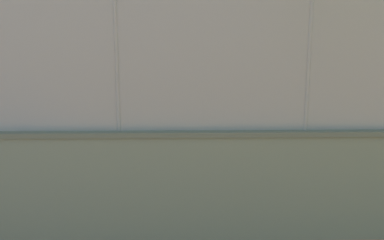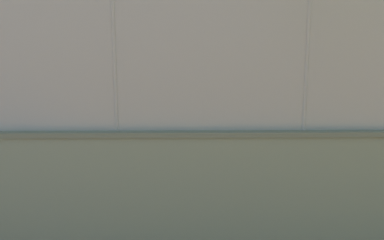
# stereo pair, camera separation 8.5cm
# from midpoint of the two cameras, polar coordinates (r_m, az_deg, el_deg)

# --- Properties ---
(ground_plane) EXTENTS (260.00, 260.00, 0.00)m
(ground_plane) POSITION_cam_midpoint_polar(r_m,az_deg,el_deg) (17.80, 1.92, 0.19)
(ground_plane) COLOR #B27247
(perimeter_wall) EXTENTS (24.52, 1.21, 1.84)m
(perimeter_wall) POSITION_cam_midpoint_polar(r_m,az_deg,el_deg) (7.26, 14.86, -8.38)
(perimeter_wall) COLOR slate
(perimeter_wall) RESTS_ON ground_plane
(fence_panel_on_wall) EXTENTS (24.08, 0.84, 2.09)m
(fence_panel_on_wall) POSITION_cam_midpoint_polar(r_m,az_deg,el_deg) (6.88, 15.64, 7.24)
(fence_panel_on_wall) COLOR gray
(fence_panel_on_wall) RESTS_ON perimeter_wall
(player_crossing_court) EXTENTS (0.89, 0.97, 1.63)m
(player_crossing_court) POSITION_cam_midpoint_polar(r_m,az_deg,el_deg) (19.53, -13.52, 3.69)
(player_crossing_court) COLOR #591919
(player_crossing_court) RESTS_ON ground_plane
(player_baseline_waiting) EXTENTS (0.91, 0.71, 1.68)m
(player_baseline_waiting) POSITION_cam_midpoint_polar(r_m,az_deg,el_deg) (15.08, 20.01, 1.45)
(player_baseline_waiting) COLOR #B2B2B2
(player_baseline_waiting) RESTS_ON ground_plane
(player_foreground_swinging) EXTENTS (0.72, 1.17, 1.54)m
(player_foreground_swinging) POSITION_cam_midpoint_polar(r_m,az_deg,el_deg) (9.90, -16.12, -3.46)
(player_foreground_swinging) COLOR black
(player_foreground_swinging) RESTS_ON ground_plane
(sports_ball) EXTENTS (0.16, 0.16, 0.16)m
(sports_ball) POSITION_cam_midpoint_polar(r_m,az_deg,el_deg) (18.90, -10.86, 0.87)
(sports_ball) COLOR #3399D8
(sports_ball) RESTS_ON ground_plane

